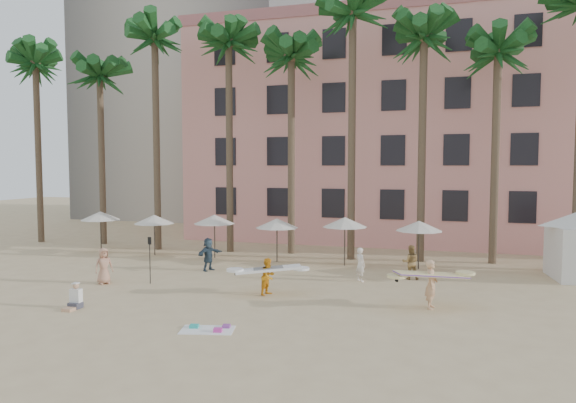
{
  "coord_description": "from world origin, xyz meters",
  "views": [
    {
      "loc": [
        8.02,
        -15.69,
        5.58
      ],
      "look_at": [
        1.59,
        6.0,
        4.0
      ],
      "focal_mm": 32.0,
      "sensor_mm": 36.0,
      "label": 1
    }
  ],
  "objects": [
    {
      "name": "beach_towel",
      "position": [
        0.58,
        -0.06,
        0.03
      ],
      "size": [
        1.98,
        1.39,
        0.14
      ],
      "color": "white",
      "rests_on": "ground"
    },
    {
      "name": "seated_man",
      "position": [
        -5.59,
        0.86,
        0.35
      ],
      "size": [
        0.44,
        0.77,
        1.0
      ],
      "color": "#3F3F4C",
      "rests_on": "ground"
    },
    {
      "name": "umbrella_row",
      "position": [
        -3.0,
        12.5,
        2.33
      ],
      "size": [
        22.5,
        2.7,
        2.73
      ],
      "color": "#332B23",
      "rests_on": "ground"
    },
    {
      "name": "palm_row",
      "position": [
        0.51,
        15.0,
        12.97
      ],
      "size": [
        44.4,
        5.4,
        16.3
      ],
      "color": "brown",
      "rests_on": "ground"
    },
    {
      "name": "paddle",
      "position": [
        -5.05,
        5.43,
        1.41
      ],
      "size": [
        0.18,
        0.04,
        2.23
      ],
      "color": "black",
      "rests_on": "ground"
    },
    {
      "name": "carrier_yellow",
      "position": [
        7.79,
        4.82,
        1.06
      ],
      "size": [
        2.91,
        2.0,
        1.92
      ],
      "color": "tan",
      "rests_on": "ground"
    },
    {
      "name": "beachgoers",
      "position": [
        -0.97,
        8.27,
        0.86
      ],
      "size": [
        14.78,
        6.0,
        1.76
      ],
      "color": "olive",
      "rests_on": "ground"
    },
    {
      "name": "ground",
      "position": [
        0.0,
        0.0,
        0.0
      ],
      "size": [
        120.0,
        120.0,
        0.0
      ],
      "primitive_type": "plane",
      "color": "#D1B789",
      "rests_on": "ground"
    },
    {
      "name": "pink_hotel",
      "position": [
        7.0,
        26.0,
        8.0
      ],
      "size": [
        35.0,
        14.0,
        16.0
      ],
      "primitive_type": "cube",
      "color": "pink",
      "rests_on": "ground"
    },
    {
      "name": "carrier_white",
      "position": [
        0.99,
        5.04,
        0.87
      ],
      "size": [
        2.91,
        1.77,
        1.6
      ],
      "color": "orange",
      "rests_on": "ground"
    }
  ]
}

